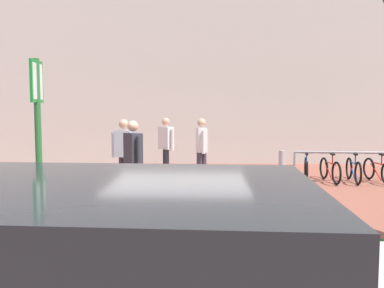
{
  "coord_description": "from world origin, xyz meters",
  "views": [
    {
      "loc": [
        0.46,
        -7.4,
        1.92
      ],
      "look_at": [
        0.18,
        2.2,
        1.13
      ],
      "focal_mm": 37.97,
      "sensor_mm": 36.0,
      "label": 1
    }
  ],
  "objects_px": {
    "bike_rack_cluster": "(354,169)",
    "bollard_steel": "(282,168)",
    "person_shirt_blue": "(124,151)",
    "person_casual_tan": "(166,144)",
    "bike_at_sign": "(47,230)",
    "parking_sign_post": "(38,131)",
    "person_shirt_white": "(202,147)",
    "person_suited_navy": "(133,157)"
  },
  "relations": [
    {
      "from": "person_shirt_blue",
      "to": "bike_at_sign",
      "type": "bearing_deg",
      "value": -92.97
    },
    {
      "from": "person_shirt_blue",
      "to": "bike_rack_cluster",
      "type": "bearing_deg",
      "value": 15.6
    },
    {
      "from": "bike_at_sign",
      "to": "bike_rack_cluster",
      "type": "height_order",
      "value": "bike_at_sign"
    },
    {
      "from": "bike_at_sign",
      "to": "person_suited_navy",
      "type": "distance_m",
      "value": 2.99
    },
    {
      "from": "bollard_steel",
      "to": "person_suited_navy",
      "type": "height_order",
      "value": "person_suited_navy"
    },
    {
      "from": "person_shirt_white",
      "to": "bollard_steel",
      "type": "bearing_deg",
      "value": -0.12
    },
    {
      "from": "parking_sign_post",
      "to": "person_shirt_blue",
      "type": "bearing_deg",
      "value": 87.29
    },
    {
      "from": "person_casual_tan",
      "to": "bike_at_sign",
      "type": "bearing_deg",
      "value": -99.48
    },
    {
      "from": "parking_sign_post",
      "to": "bollard_steel",
      "type": "relative_size",
      "value": 2.84
    },
    {
      "from": "person_casual_tan",
      "to": "person_shirt_white",
      "type": "xyz_separation_m",
      "value": [
        1.0,
        -0.78,
        0.0
      ]
    },
    {
      "from": "bike_rack_cluster",
      "to": "person_casual_tan",
      "type": "relative_size",
      "value": 1.86
    },
    {
      "from": "bike_at_sign",
      "to": "person_casual_tan",
      "type": "relative_size",
      "value": 0.97
    },
    {
      "from": "bike_at_sign",
      "to": "person_shirt_blue",
      "type": "bearing_deg",
      "value": 87.03
    },
    {
      "from": "parking_sign_post",
      "to": "person_casual_tan",
      "type": "bearing_deg",
      "value": 80.92
    },
    {
      "from": "person_casual_tan",
      "to": "person_shirt_blue",
      "type": "bearing_deg",
      "value": -112.41
    },
    {
      "from": "bike_rack_cluster",
      "to": "bollard_steel",
      "type": "xyz_separation_m",
      "value": [
        -2.03,
        -0.5,
        0.1
      ]
    },
    {
      "from": "person_shirt_white",
      "to": "bike_at_sign",
      "type": "bearing_deg",
      "value": -110.89
    },
    {
      "from": "person_suited_navy",
      "to": "person_casual_tan",
      "type": "xyz_separation_m",
      "value": [
        0.36,
        3.19,
        0.0
      ]
    },
    {
      "from": "person_suited_navy",
      "to": "person_shirt_white",
      "type": "relative_size",
      "value": 1.0
    },
    {
      "from": "person_suited_navy",
      "to": "person_casual_tan",
      "type": "relative_size",
      "value": 1.0
    },
    {
      "from": "parking_sign_post",
      "to": "bollard_steel",
      "type": "distance_m",
      "value": 6.92
    },
    {
      "from": "person_suited_navy",
      "to": "bike_rack_cluster",
      "type": "bearing_deg",
      "value": 28.03
    },
    {
      "from": "bollard_steel",
      "to": "person_suited_navy",
      "type": "xyz_separation_m",
      "value": [
        -3.42,
        -2.4,
        0.53
      ]
    },
    {
      "from": "person_shirt_blue",
      "to": "person_suited_navy",
      "type": "bearing_deg",
      "value": -70.93
    },
    {
      "from": "bike_rack_cluster",
      "to": "person_shirt_blue",
      "type": "distance_m",
      "value": 6.15
    },
    {
      "from": "bollard_steel",
      "to": "person_shirt_blue",
      "type": "bearing_deg",
      "value": -163.52
    },
    {
      "from": "person_casual_tan",
      "to": "person_shirt_white",
      "type": "bearing_deg",
      "value": -38.08
    },
    {
      "from": "person_suited_navy",
      "to": "person_shirt_white",
      "type": "xyz_separation_m",
      "value": [
        1.36,
        2.41,
        0.0
      ]
    },
    {
      "from": "bike_rack_cluster",
      "to": "person_shirt_blue",
      "type": "height_order",
      "value": "person_shirt_blue"
    },
    {
      "from": "bike_rack_cluster",
      "to": "person_shirt_white",
      "type": "bearing_deg",
      "value": -173.05
    },
    {
      "from": "bike_at_sign",
      "to": "person_shirt_blue",
      "type": "height_order",
      "value": "person_shirt_blue"
    },
    {
      "from": "person_shirt_white",
      "to": "person_suited_navy",
      "type": "bearing_deg",
      "value": -119.44
    },
    {
      "from": "parking_sign_post",
      "to": "person_casual_tan",
      "type": "xyz_separation_m",
      "value": [
        1.0,
        6.26,
        -0.68
      ]
    },
    {
      "from": "person_casual_tan",
      "to": "person_suited_navy",
      "type": "bearing_deg",
      "value": -96.43
    },
    {
      "from": "bollard_steel",
      "to": "person_shirt_white",
      "type": "distance_m",
      "value": 2.13
    },
    {
      "from": "parking_sign_post",
      "to": "bike_rack_cluster",
      "type": "xyz_separation_m",
      "value": [
        6.1,
        5.97,
        -1.32
      ]
    },
    {
      "from": "person_shirt_blue",
      "to": "person_casual_tan",
      "type": "bearing_deg",
      "value": 67.59
    },
    {
      "from": "bike_at_sign",
      "to": "parking_sign_post",
      "type": "bearing_deg",
      "value": -87.74
    },
    {
      "from": "bollard_steel",
      "to": "person_suited_navy",
      "type": "distance_m",
      "value": 4.22
    },
    {
      "from": "bike_at_sign",
      "to": "bollard_steel",
      "type": "bearing_deg",
      "value": 52.22
    },
    {
      "from": "bike_rack_cluster",
      "to": "person_shirt_blue",
      "type": "relative_size",
      "value": 1.86
    },
    {
      "from": "person_shirt_white",
      "to": "person_casual_tan",
      "type": "bearing_deg",
      "value": 141.92
    }
  ]
}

